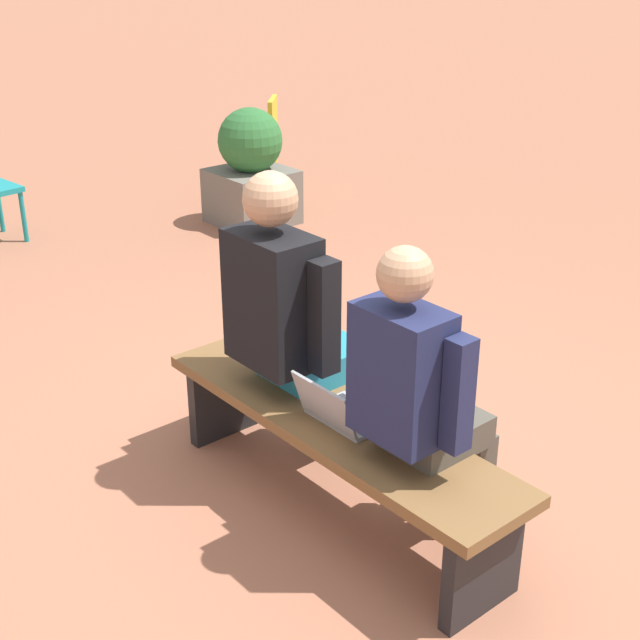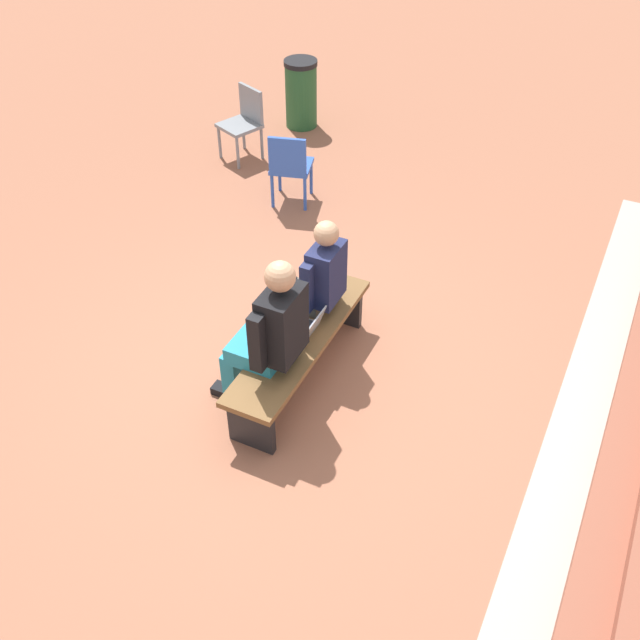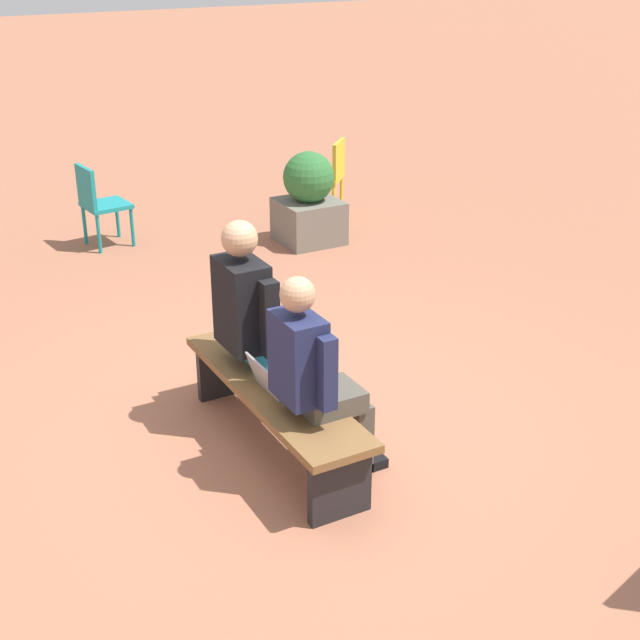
{
  "view_description": "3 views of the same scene",
  "coord_description": "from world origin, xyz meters",
  "px_view_note": "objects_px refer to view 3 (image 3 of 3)",
  "views": [
    {
      "loc": [
        -2.41,
        2.17,
        2.29
      ],
      "look_at": [
        0.42,
        -0.22,
        0.62
      ],
      "focal_mm": 50.0,
      "sensor_mm": 36.0,
      "label": 1
    },
    {
      "loc": [
        3.85,
        2.17,
        4.37
      ],
      "look_at": [
        0.14,
        0.38,
        0.87
      ],
      "focal_mm": 42.0,
      "sensor_mm": 36.0,
      "label": 2
    },
    {
      "loc": [
        -4.37,
        2.17,
        3.02
      ],
      "look_at": [
        0.13,
        -0.31,
        0.72
      ],
      "focal_mm": 50.0,
      "sensor_mm": 36.0,
      "label": 3
    }
  ],
  "objects_px": {
    "bench": "(275,399)",
    "planter": "(309,201)",
    "plastic_chair_far_right": "(329,173)",
    "person_student": "(315,373)",
    "person_adult": "(259,319)",
    "plastic_chair_foreground": "(98,201)",
    "laptop": "(276,382)"
  },
  "relations": [
    {
      "from": "laptop",
      "to": "plastic_chair_foreground",
      "type": "xyz_separation_m",
      "value": [
        4.34,
        -0.17,
        -0.02
      ]
    },
    {
      "from": "laptop",
      "to": "bench",
      "type": "bearing_deg",
      "value": -13.85
    },
    {
      "from": "person_student",
      "to": "planter",
      "type": "bearing_deg",
      "value": -27.84
    },
    {
      "from": "bench",
      "to": "planter",
      "type": "xyz_separation_m",
      "value": [
        3.4,
        -2.07,
        0.08
      ]
    },
    {
      "from": "bench",
      "to": "plastic_chair_far_right",
      "type": "bearing_deg",
      "value": -33.33
    },
    {
      "from": "bench",
      "to": "person_adult",
      "type": "distance_m",
      "value": 0.52
    },
    {
      "from": "person_adult",
      "to": "plastic_chair_far_right",
      "type": "relative_size",
      "value": 1.67
    },
    {
      "from": "bench",
      "to": "person_student",
      "type": "relative_size",
      "value": 1.39
    },
    {
      "from": "person_adult",
      "to": "plastic_chair_far_right",
      "type": "distance_m",
      "value": 4.61
    },
    {
      "from": "person_adult",
      "to": "planter",
      "type": "xyz_separation_m",
      "value": [
        3.05,
        -2.0,
        -0.31
      ]
    },
    {
      "from": "person_adult",
      "to": "planter",
      "type": "relative_size",
      "value": 1.49
    },
    {
      "from": "person_adult",
      "to": "person_student",
      "type": "bearing_deg",
      "value": 179.51
    },
    {
      "from": "bench",
      "to": "laptop",
      "type": "relative_size",
      "value": 5.62
    },
    {
      "from": "person_student",
      "to": "planter",
      "type": "relative_size",
      "value": 1.38
    },
    {
      "from": "plastic_chair_far_right",
      "to": "person_student",
      "type": "bearing_deg",
      "value": 149.64
    },
    {
      "from": "person_adult",
      "to": "laptop",
      "type": "bearing_deg",
      "value": 168.17
    },
    {
      "from": "bench",
      "to": "laptop",
      "type": "height_order",
      "value": "laptop"
    },
    {
      "from": "person_student",
      "to": "plastic_chair_far_right",
      "type": "relative_size",
      "value": 1.54
    },
    {
      "from": "person_student",
      "to": "laptop",
      "type": "xyz_separation_m",
      "value": [
        0.35,
        0.08,
        -0.2
      ]
    },
    {
      "from": "person_adult",
      "to": "laptop",
      "type": "distance_m",
      "value": 0.47
    },
    {
      "from": "bench",
      "to": "planter",
      "type": "bearing_deg",
      "value": -31.33
    },
    {
      "from": "plastic_chair_far_right",
      "to": "person_adult",
      "type": "bearing_deg",
      "value": 145.03
    },
    {
      "from": "laptop",
      "to": "plastic_chair_far_right",
      "type": "bearing_deg",
      "value": -33.14
    },
    {
      "from": "plastic_chair_foreground",
      "to": "plastic_chair_far_right",
      "type": "height_order",
      "value": "same"
    },
    {
      "from": "person_student",
      "to": "bench",
      "type": "bearing_deg",
      "value": 9.27
    },
    {
      "from": "plastic_chair_foreground",
      "to": "laptop",
      "type": "bearing_deg",
      "value": 177.75
    },
    {
      "from": "laptop",
      "to": "planter",
      "type": "relative_size",
      "value": 0.34
    },
    {
      "from": "plastic_chair_far_right",
      "to": "bench",
      "type": "bearing_deg",
      "value": 146.67
    },
    {
      "from": "plastic_chair_foreground",
      "to": "person_student",
      "type": "bearing_deg",
      "value": 178.85
    },
    {
      "from": "person_adult",
      "to": "plastic_chair_far_right",
      "type": "bearing_deg",
      "value": -34.97
    },
    {
      "from": "person_student",
      "to": "planter",
      "type": "height_order",
      "value": "person_student"
    },
    {
      "from": "person_student",
      "to": "person_adult",
      "type": "height_order",
      "value": "person_adult"
    }
  ]
}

